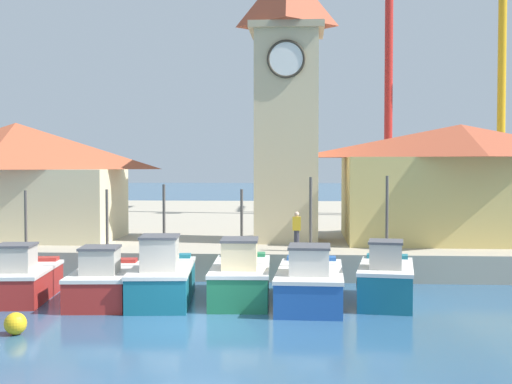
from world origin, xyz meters
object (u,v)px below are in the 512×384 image
at_px(fishing_boat_left_outer, 104,282).
at_px(dock_worker_near_tower, 297,230).
at_px(fishing_boat_center, 310,283).
at_px(warehouse_right, 460,181).
at_px(fishing_boat_far_left, 22,279).
at_px(fishing_boat_mid_left, 241,278).
at_px(fishing_boat_left_inner, 162,278).
at_px(mooring_buoy, 15,324).
at_px(port_crane_far, 386,92).
at_px(fishing_boat_mid_right, 386,280).
at_px(clock_tower, 287,94).
at_px(port_crane_near, 499,101).
at_px(warehouse_left, 16,179).

xyz_separation_m(fishing_boat_left_outer, dock_worker_near_tower, (6.47, 5.52, 1.27)).
distance_m(fishing_boat_center, warehouse_right, 12.72).
bearing_deg(warehouse_right, fishing_boat_far_left, -149.81).
bearing_deg(fishing_boat_mid_left, fishing_boat_left_inner, -169.07).
relative_size(fishing_boat_left_inner, mooring_buoy, 8.19).
distance_m(fishing_boat_left_outer, port_crane_far, 30.15).
relative_size(fishing_boat_left_outer, fishing_boat_mid_right, 1.05).
xyz_separation_m(fishing_boat_left_inner, clock_tower, (4.02, 8.93, 7.11)).
xyz_separation_m(fishing_boat_left_outer, port_crane_near, (20.06, 26.27, 8.29)).
height_order(fishing_boat_far_left, mooring_buoy, fishing_boat_far_left).
bearing_deg(warehouse_left, warehouse_right, 2.45).
relative_size(fishing_boat_mid_right, warehouse_left, 0.44).
bearing_deg(fishing_boat_left_outer, clock_tower, 56.99).
relative_size(port_crane_near, mooring_buoy, 32.57).
xyz_separation_m(fishing_boat_mid_right, warehouse_right, (4.53, 9.69, 3.08)).
height_order(fishing_boat_mid_left, mooring_buoy, fishing_boat_mid_left).
relative_size(fishing_boat_mid_left, fishing_boat_mid_right, 1.20).
bearing_deg(fishing_boat_mid_left, clock_tower, 80.69).
bearing_deg(fishing_boat_center, mooring_buoy, -149.38).
distance_m(fishing_boat_left_inner, port_crane_far, 29.15).
relative_size(warehouse_right, dock_worker_near_tower, 6.84).
bearing_deg(port_crane_far, fishing_boat_left_inner, -112.08).
bearing_deg(clock_tower, fishing_boat_left_outer, -123.01).
bearing_deg(warehouse_right, fishing_boat_mid_right, -115.02).
relative_size(fishing_boat_center, dock_worker_near_tower, 3.28).
distance_m(fishing_boat_mid_right, warehouse_right, 11.13).
height_order(fishing_boat_mid_right, warehouse_left, warehouse_left).
distance_m(fishing_boat_left_outer, fishing_boat_center, 6.97).
distance_m(fishing_boat_mid_right, mooring_buoy, 11.88).
bearing_deg(dock_worker_near_tower, mooring_buoy, -126.67).
distance_m(fishing_boat_mid_left, fishing_boat_mid_right, 4.95).
bearing_deg(dock_worker_near_tower, clock_tower, 97.75).
height_order(fishing_boat_left_outer, fishing_boat_center, fishing_boat_center).
bearing_deg(warehouse_right, mooring_buoy, -135.61).
relative_size(warehouse_right, port_crane_far, 0.51).
xyz_separation_m(port_crane_far, mooring_buoy, (-13.54, -30.71, -9.30)).
bearing_deg(port_crane_near, warehouse_right, -110.46).
distance_m(fishing_boat_left_outer, warehouse_right, 17.64).
bearing_deg(clock_tower, fishing_boat_center, -83.73).
xyz_separation_m(fishing_boat_left_outer, fishing_boat_mid_right, (9.53, 0.48, 0.10)).
bearing_deg(mooring_buoy, fishing_boat_left_inner, 58.07).
height_order(clock_tower, dock_worker_near_tower, clock_tower).
height_order(clock_tower, warehouse_left, clock_tower).
distance_m(warehouse_right, mooring_buoy, 21.57).
xyz_separation_m(fishing_boat_far_left, warehouse_right, (17.03, 9.91, 3.18)).
height_order(fishing_boat_left_inner, port_crane_far, port_crane_far).
height_order(clock_tower, mooring_buoy, clock_tower).
relative_size(fishing_boat_mid_right, port_crane_near, 0.22).
xyz_separation_m(fishing_boat_center, fishing_boat_mid_right, (2.56, 0.39, 0.06)).
xyz_separation_m(fishing_boat_far_left, dock_worker_near_tower, (9.44, 5.25, 1.26)).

